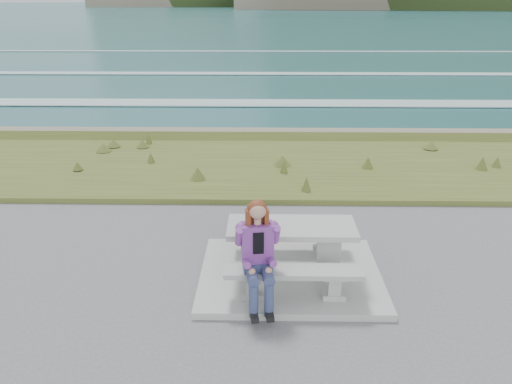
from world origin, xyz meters
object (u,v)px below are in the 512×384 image
at_px(bench_seaward, 289,229).
at_px(picnic_table, 291,236).
at_px(bench_landward, 293,276).
at_px(seated_woman, 259,269).

bearing_deg(bench_seaward, picnic_table, -90.00).
height_order(picnic_table, bench_seaward, picnic_table).
distance_m(picnic_table, bench_landward, 0.74).
bearing_deg(bench_seaward, bench_landward, -90.00).
xyz_separation_m(bench_seaward, seated_woman, (-0.45, -1.53, 0.17)).
xyz_separation_m(picnic_table, seated_woman, (-0.45, -0.83, -0.07)).
bearing_deg(bench_landward, seated_woman, -163.64).
height_order(picnic_table, bench_landward, picnic_table).
xyz_separation_m(bench_landward, seated_woman, (-0.45, -0.13, 0.17)).
bearing_deg(picnic_table, bench_landward, -90.00).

